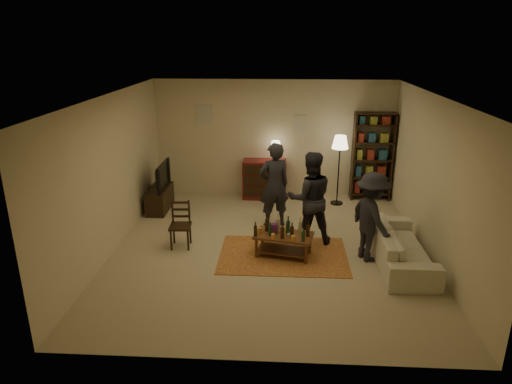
# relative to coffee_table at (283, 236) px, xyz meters

# --- Properties ---
(floor) EXTENTS (6.00, 6.00, 0.00)m
(floor) POSITION_rel_coffee_table_xyz_m (-0.24, 0.26, -0.37)
(floor) COLOR #C6B793
(floor) RESTS_ON ground
(room_shell) EXTENTS (6.00, 6.00, 6.00)m
(room_shell) POSITION_rel_coffee_table_xyz_m (-0.89, 3.24, 1.44)
(room_shell) COLOR beige
(room_shell) RESTS_ON ground
(rug) EXTENTS (2.20, 1.50, 0.01)m
(rug) POSITION_rel_coffee_table_xyz_m (0.01, 0.00, -0.36)
(rug) COLOR maroon
(rug) RESTS_ON ground
(coffee_table) EXTENTS (1.07, 0.73, 0.74)m
(coffee_table) POSITION_rel_coffee_table_xyz_m (0.00, 0.00, 0.00)
(coffee_table) COLOR brown
(coffee_table) RESTS_ON ground
(dining_chair) EXTENTS (0.39, 0.39, 0.86)m
(dining_chair) POSITION_rel_coffee_table_xyz_m (-1.84, 0.30, 0.08)
(dining_chair) COLOR black
(dining_chair) RESTS_ON ground
(tv_stand) EXTENTS (0.40, 1.00, 1.06)m
(tv_stand) POSITION_rel_coffee_table_xyz_m (-2.68, 2.06, 0.02)
(tv_stand) COLOR black
(tv_stand) RESTS_ON ground
(dresser) EXTENTS (1.00, 0.50, 1.36)m
(dresser) POSITION_rel_coffee_table_xyz_m (-0.43, 2.97, 0.11)
(dresser) COLOR maroon
(dresser) RESTS_ON ground
(bookshelf) EXTENTS (0.90, 0.34, 2.02)m
(bookshelf) POSITION_rel_coffee_table_xyz_m (2.01, 3.04, 0.66)
(bookshelf) COLOR black
(bookshelf) RESTS_ON ground
(floor_lamp) EXTENTS (0.36, 0.36, 1.57)m
(floor_lamp) POSITION_rel_coffee_table_xyz_m (1.22, 2.65, 0.95)
(floor_lamp) COLOR black
(floor_lamp) RESTS_ON ground
(sofa) EXTENTS (0.81, 2.08, 0.61)m
(sofa) POSITION_rel_coffee_table_xyz_m (1.96, -0.14, -0.07)
(sofa) COLOR beige
(sofa) RESTS_ON ground
(person_left) EXTENTS (0.72, 0.60, 1.70)m
(person_left) POSITION_rel_coffee_table_xyz_m (-0.19, 1.32, 0.48)
(person_left) COLOR #222329
(person_left) RESTS_ON ground
(person_right) EXTENTS (0.92, 0.76, 1.72)m
(person_right) POSITION_rel_coffee_table_xyz_m (0.47, 0.58, 0.49)
(person_right) COLOR #222229
(person_right) RESTS_ON ground
(person_by_sofa) EXTENTS (0.91, 1.13, 1.54)m
(person_by_sofa) POSITION_rel_coffee_table_xyz_m (1.46, -0.03, 0.40)
(person_by_sofa) COLOR #212128
(person_by_sofa) RESTS_ON ground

